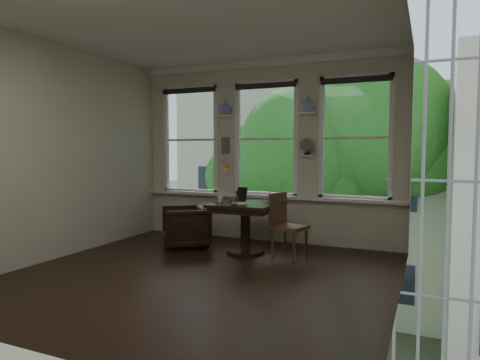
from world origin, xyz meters
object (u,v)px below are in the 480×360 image
at_px(table, 245,228).
at_px(armchair_left, 186,227).
at_px(mug, 220,199).
at_px(side_chair_right, 290,227).
at_px(laptop, 271,203).

xyz_separation_m(table, armchair_left, (-1.01, 0.00, -0.05)).
bearing_deg(mug, side_chair_right, 1.45).
bearing_deg(table, laptop, 10.80).
distance_m(table, mug, 0.56).
bearing_deg(table, side_chair_right, -5.21).
distance_m(armchair_left, mug, 0.81).
xyz_separation_m(table, laptop, (0.37, 0.07, 0.39)).
xyz_separation_m(laptop, mug, (-0.74, -0.16, 0.03)).
relative_size(armchair_left, side_chair_right, 0.77).
relative_size(table, laptop, 2.48).
bearing_deg(armchair_left, mug, 43.57).
relative_size(armchair_left, laptop, 1.95).
bearing_deg(side_chair_right, mug, 104.47).
relative_size(armchair_left, mug, 7.67).
distance_m(table, side_chair_right, 0.70).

